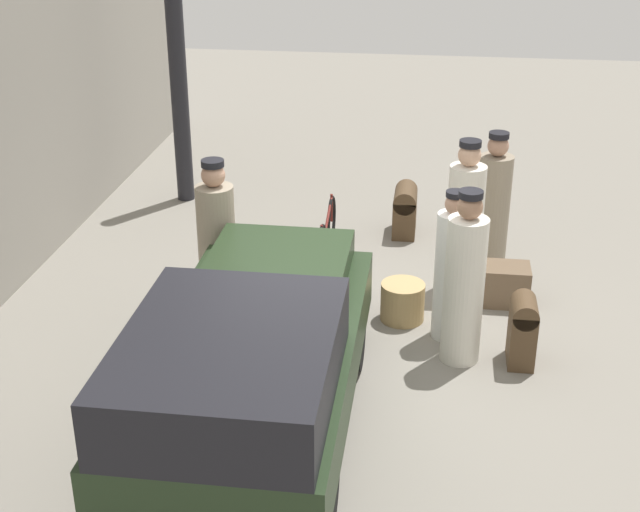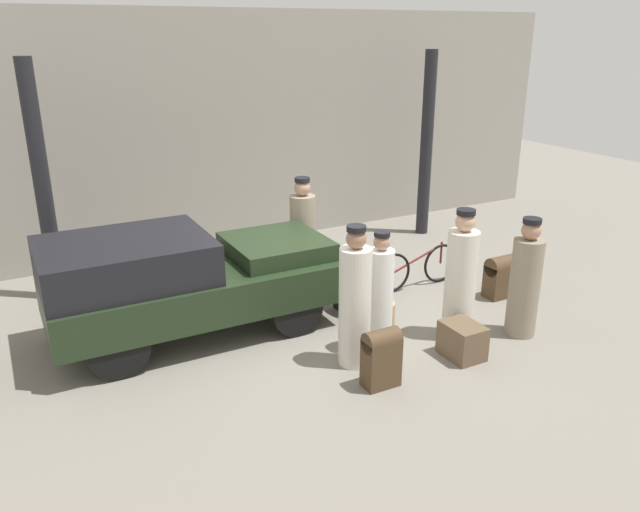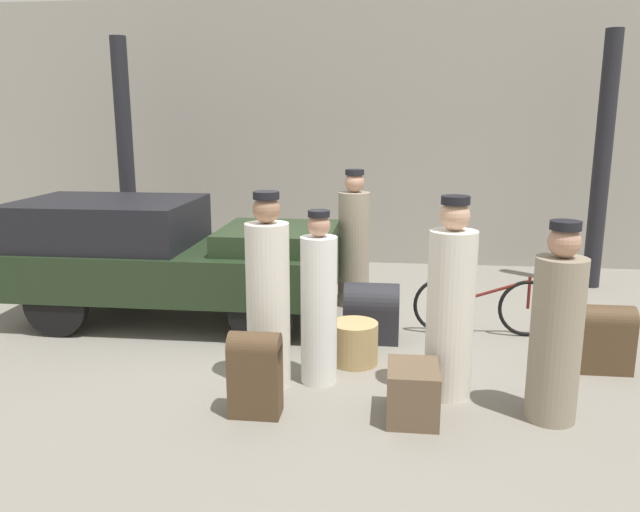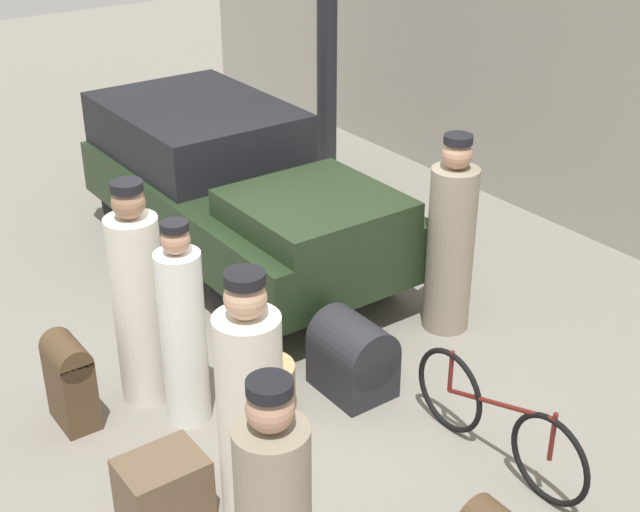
% 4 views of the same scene
% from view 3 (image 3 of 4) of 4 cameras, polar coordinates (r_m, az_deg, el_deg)
% --- Properties ---
extents(ground_plane, '(30.00, 30.00, 0.00)m').
position_cam_3_polar(ground_plane, '(7.40, -1.73, -7.50)').
color(ground_plane, gray).
extents(station_building_facade, '(16.00, 0.15, 4.50)m').
position_cam_3_polar(station_building_facade, '(11.00, 1.35, 11.09)').
color(station_building_facade, gray).
rests_on(station_building_facade, ground).
extents(canopy_pillar_left, '(0.25, 0.25, 3.76)m').
position_cam_3_polar(canopy_pillar_left, '(10.59, -17.33, 8.47)').
color(canopy_pillar_left, black).
rests_on(canopy_pillar_left, ground).
extents(canopy_pillar_right, '(0.25, 0.25, 3.76)m').
position_cam_3_polar(canopy_pillar_right, '(10.16, 24.38, 7.77)').
color(canopy_pillar_right, black).
rests_on(canopy_pillar_right, ground).
extents(truck, '(3.97, 1.78, 1.52)m').
position_cam_3_polar(truck, '(8.12, -13.99, 0.31)').
color(truck, black).
rests_on(truck, ground).
extents(bicycle, '(1.68, 0.04, 0.73)m').
position_cam_3_polar(bicycle, '(7.65, 14.83, -4.46)').
color(bicycle, black).
rests_on(bicycle, ground).
extents(wicker_basket, '(0.50, 0.50, 0.44)m').
position_cam_3_polar(wicker_basket, '(6.62, 3.14, -7.93)').
color(wicker_basket, tan).
rests_on(wicker_basket, ground).
extents(porter_standing_middle, '(0.43, 0.43, 1.73)m').
position_cam_3_polar(porter_standing_middle, '(5.62, 20.80, -6.53)').
color(porter_standing_middle, gray).
rests_on(porter_standing_middle, ground).
extents(porter_carrying_trunk, '(0.41, 0.41, 1.88)m').
position_cam_3_polar(porter_carrying_trunk, '(5.91, -4.77, -3.96)').
color(porter_carrying_trunk, silver).
rests_on(porter_carrying_trunk, ground).
extents(porter_lifting_near_truck, '(0.43, 0.43, 1.87)m').
position_cam_3_polar(porter_lifting_near_truck, '(5.80, 11.85, -4.62)').
color(porter_lifting_near_truck, silver).
rests_on(porter_lifting_near_truck, ground).
extents(porter_with_bicycle, '(0.35, 0.35, 1.70)m').
position_cam_3_polar(porter_with_bicycle, '(5.99, -0.10, -4.51)').
color(porter_with_bicycle, white).
rests_on(porter_with_bicycle, ground).
extents(conductor_in_dark_uniform, '(0.42, 0.42, 1.86)m').
position_cam_3_polar(conductor_in_dark_uniform, '(8.46, 3.10, 1.06)').
color(conductor_in_dark_uniform, gray).
rests_on(conductor_in_dark_uniform, ground).
extents(suitcase_tan_flat, '(0.44, 0.56, 0.47)m').
position_cam_3_polar(suitcase_tan_flat, '(5.53, 8.46, -12.23)').
color(suitcase_tan_flat, brown).
rests_on(suitcase_tan_flat, ground).
extents(suitcase_black_upright, '(0.44, 0.27, 0.76)m').
position_cam_3_polar(suitcase_black_upright, '(5.49, -5.95, -10.41)').
color(suitcase_black_upright, '#4C3823').
rests_on(suitcase_black_upright, ground).
extents(trunk_wicker_pale, '(0.63, 0.50, 0.67)m').
position_cam_3_polar(trunk_wicker_pale, '(7.30, 4.74, -5.13)').
color(trunk_wicker_pale, '#232328').
rests_on(trunk_wicker_pale, ground).
extents(trunk_barrel_dark, '(0.61, 0.31, 0.69)m').
position_cam_3_polar(trunk_barrel_dark, '(6.99, 24.29, -6.70)').
color(trunk_barrel_dark, '#4C3823').
rests_on(trunk_barrel_dark, ground).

